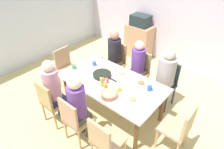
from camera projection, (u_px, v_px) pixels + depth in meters
ground_plane at (112, 111)px, 3.88m from camera, size 6.82×6.82×0.00m
wall_back at (179, 15)px, 4.69m from camera, size 5.92×0.12×2.60m
wall_left at (19, 15)px, 4.69m from camera, size 0.12×5.06×2.60m
dining_table at (112, 85)px, 3.51m from camera, size 1.85×1.00×0.72m
chair_0 at (66, 66)px, 4.28m from camera, size 0.40×0.40×0.90m
chair_1 at (180, 128)px, 2.89m from camera, size 0.40×0.40×0.90m
chair_2 at (139, 70)px, 4.14m from camera, size 0.40×0.40×0.90m
person_2 at (137, 64)px, 3.97m from camera, size 0.30×0.30×1.21m
chair_3 at (117, 61)px, 4.47m from camera, size 0.40×0.40×0.90m
person_3 at (114, 53)px, 4.28m from camera, size 0.30×0.30×1.24m
chair_4 at (75, 119)px, 3.03m from camera, size 0.40×0.40×0.90m
person_4 at (78, 104)px, 2.95m from camera, size 0.30×0.30×1.27m
chair_5 at (51, 101)px, 3.36m from camera, size 0.40×0.40×0.90m
person_5 at (53, 88)px, 3.29m from camera, size 0.30×0.30×1.27m
chair_6 at (105, 141)px, 2.71m from camera, size 0.40×0.40×0.90m
chair_7 at (166, 82)px, 3.81m from camera, size 0.40×0.40×0.90m
person_7 at (166, 73)px, 3.61m from camera, size 0.33×0.33×1.27m
plate_0 at (122, 73)px, 3.65m from camera, size 0.26×0.26×0.04m
plate_1 at (141, 83)px, 3.41m from camera, size 0.23×0.23×0.04m
plate_2 at (133, 100)px, 3.06m from camera, size 0.22×0.22×0.04m
bowl_0 at (109, 94)px, 3.12m from camera, size 0.27×0.27×0.10m
serving_pan at (102, 75)px, 3.59m from camera, size 0.51×0.33×0.06m
cup_0 at (150, 88)px, 3.24m from camera, size 0.12×0.08×0.09m
cup_1 at (94, 63)px, 3.89m from camera, size 0.12×0.08×0.08m
cup_2 at (74, 67)px, 3.78m from camera, size 0.12×0.08×0.09m
cup_3 at (120, 89)px, 3.22m from camera, size 0.11×0.07×0.09m
cup_4 at (106, 81)px, 3.42m from camera, size 0.11×0.08×0.07m
bottle_0 at (102, 62)px, 3.82m from camera, size 0.06×0.06×0.20m
bottle_1 at (102, 81)px, 3.30m from camera, size 0.07×0.07×0.22m
bottle_2 at (106, 86)px, 3.22m from camera, size 0.07×0.07×0.19m
side_cabinet at (139, 41)px, 5.45m from camera, size 0.70×0.44×0.90m
microwave at (141, 20)px, 5.11m from camera, size 0.48×0.36×0.28m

